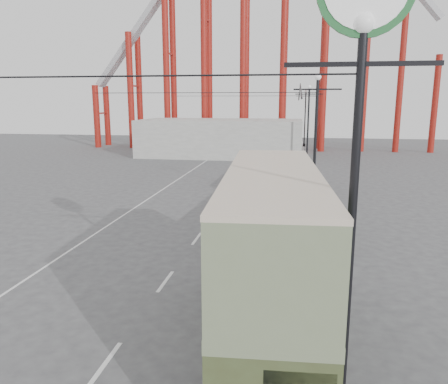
% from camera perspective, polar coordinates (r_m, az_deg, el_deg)
% --- Properties ---
extents(ground, '(160.00, 160.00, 0.00)m').
position_cam_1_polar(ground, '(15.45, -8.47, -17.55)').
color(ground, '#434446').
rests_on(ground, ground).
extents(road_markings, '(12.52, 120.00, 0.01)m').
position_cam_1_polar(road_markings, '(33.74, 0.35, -1.08)').
color(road_markings, silver).
rests_on(road_markings, ground).
extents(lamp_post_near, '(3.20, 0.44, 10.80)m').
position_cam_1_polar(lamp_post_near, '(9.86, 17.36, 13.12)').
color(lamp_post_near, black).
rests_on(lamp_post_near, ground).
extents(lamp_post_mid, '(3.20, 0.44, 9.32)m').
position_cam_1_polar(lamp_post_mid, '(30.93, 11.82, 6.26)').
color(lamp_post_mid, black).
rests_on(lamp_post_mid, ground).
extents(lamp_post_far, '(3.20, 0.44, 9.32)m').
position_cam_1_polar(lamp_post_far, '(52.87, 10.91, 8.52)').
color(lamp_post_far, black).
rests_on(lamp_post_far, ground).
extents(lamp_post_distant, '(3.20, 0.44, 9.32)m').
position_cam_1_polar(lamp_post_distant, '(74.84, 10.53, 9.45)').
color(lamp_post_distant, black).
rests_on(lamp_post_distant, ground).
extents(fairground_shed, '(22.00, 10.00, 5.00)m').
position_cam_1_polar(fairground_shed, '(60.86, -0.38, 7.08)').
color(fairground_shed, gray).
rests_on(fairground_shed, ground).
extents(double_decker_bus, '(3.26, 10.55, 5.59)m').
position_cam_1_polar(double_decker_bus, '(13.24, 6.20, -7.73)').
color(double_decker_bus, '#3C4223').
rests_on(double_decker_bus, ground).
extents(single_decker_green, '(2.95, 10.08, 2.81)m').
position_cam_1_polar(single_decker_green, '(25.62, 7.43, -1.72)').
color(single_decker_green, '#6D7A59').
rests_on(single_decker_green, ground).
extents(single_decker_cream, '(2.68, 9.38, 2.89)m').
position_cam_1_polar(single_decker_cream, '(37.19, 7.61, 2.58)').
color(single_decker_cream, beige).
rests_on(single_decker_cream, ground).
extents(pedestrian, '(0.65, 0.48, 1.64)m').
position_cam_1_polar(pedestrian, '(23.79, -1.59, -4.60)').
color(pedestrian, black).
rests_on(pedestrian, ground).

